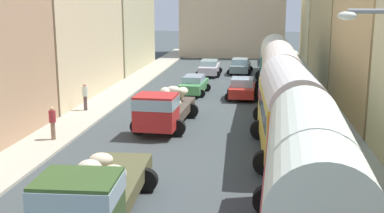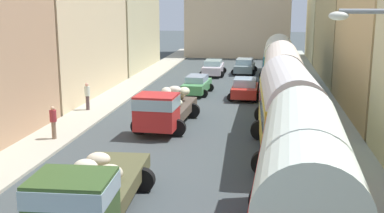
{
  "view_description": "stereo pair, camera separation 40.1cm",
  "coord_description": "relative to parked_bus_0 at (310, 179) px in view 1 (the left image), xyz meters",
  "views": [
    {
      "loc": [
        3.07,
        -6.08,
        7.01
      ],
      "look_at": [
        0.0,
        16.9,
        1.87
      ],
      "focal_mm": 45.25,
      "sensor_mm": 36.0,
      "label": 1
    },
    {
      "loc": [
        3.46,
        -6.02,
        7.01
      ],
      "look_at": [
        0.0,
        16.9,
        1.87
      ],
      "focal_mm": 45.25,
      "sensor_mm": 36.0,
      "label": 2
    }
  ],
  "objects": [
    {
      "name": "ground_plane",
      "position": [
        -4.6,
        20.5,
        -2.29
      ],
      "size": [
        154.0,
        154.0,
        0.0
      ],
      "primitive_type": "plane",
      "color": "#3F4749"
    },
    {
      "name": "sidewalk_left",
      "position": [
        -11.85,
        20.5,
        -2.22
      ],
      "size": [
        2.5,
        70.0,
        0.14
      ],
      "primitive_type": "cube",
      "color": "#B2AD9C",
      "rests_on": "ground"
    },
    {
      "name": "sidewalk_right",
      "position": [
        2.65,
        20.5,
        -2.22
      ],
      "size": [
        2.5,
        70.0,
        0.14
      ],
      "primitive_type": "cube",
      "color": "#A6AFA4",
      "rests_on": "ground"
    },
    {
      "name": "building_left_2",
      "position": [
        -15.63,
        21.43,
        1.87
      ],
      "size": [
        5.05,
        14.1,
        8.32
      ],
      "color": "beige",
      "rests_on": "ground"
    },
    {
      "name": "building_left_3",
      "position": [
        -15.7,
        35.46,
        4.36
      ],
      "size": [
        5.72,
        12.9,
        13.25
      ],
      "color": "beige",
      "rests_on": "ground"
    },
    {
      "name": "building_right_3",
      "position": [
        6.64,
        32.31,
        4.5
      ],
      "size": [
        6.04,
        14.93,
        13.55
      ],
      "color": "tan",
      "rests_on": "ground"
    },
    {
      "name": "building_right_4",
      "position": [
        6.15,
        45.72,
        2.83
      ],
      "size": [
        4.94,
        10.21,
        10.18
      ],
      "color": "beige",
      "rests_on": "ground"
    },
    {
      "name": "distant_church",
      "position": [
        -4.6,
        49.64,
        4.22
      ],
      "size": [
        12.73,
        7.72,
        20.03
      ],
      "color": "beige",
      "rests_on": "ground"
    },
    {
      "name": "parked_bus_0",
      "position": [
        0.0,
        0.0,
        0.0
      ],
      "size": [
        3.52,
        8.36,
        4.15
      ],
      "color": "red",
      "rests_on": "ground"
    },
    {
      "name": "parked_bus_1",
      "position": [
        -0.0,
        9.0,
        0.02
      ],
      "size": [
        3.5,
        8.34,
        4.19
      ],
      "color": "gold",
      "rests_on": "ground"
    },
    {
      "name": "parked_bus_2",
      "position": [
        -0.0,
        18.0,
        0.04
      ],
      "size": [
        3.28,
        9.58,
        4.18
      ],
      "color": "gold",
      "rests_on": "ground"
    },
    {
      "name": "parked_bus_3",
      "position": [
        0.0,
        27.0,
        -0.04
      ],
      "size": [
        3.34,
        8.22,
        4.07
      ],
      "color": "teal",
      "rests_on": "ground"
    },
    {
      "name": "cargo_truck_0",
      "position": [
        -6.47,
        1.04,
        -1.16
      ],
      "size": [
        3.36,
        6.93,
        2.17
      ],
      "color": "#335023",
      "rests_on": "ground"
    },
    {
      "name": "cargo_truck_1",
      "position": [
        -6.5,
        12.85,
        -1.11
      ],
      "size": [
        3.15,
        6.92,
        2.24
      ],
      "color": "red",
      "rests_on": "ground"
    },
    {
      "name": "car_0",
      "position": [
        -6.15,
        23.12,
        -1.57
      ],
      "size": [
        2.34,
        4.18,
        1.42
      ],
      "color": "#4D9A57",
      "rests_on": "ground"
    },
    {
      "name": "car_1",
      "position": [
        -5.91,
        32.48,
        -1.55
      ],
      "size": [
        2.32,
        4.4,
        1.45
      ],
      "color": "silver",
      "rests_on": "ground"
    },
    {
      "name": "car_2",
      "position": [
        -2.47,
        21.86,
        -1.54
      ],
      "size": [
        2.41,
        3.64,
        1.5
      ],
      "color": "red",
      "rests_on": "ground"
    },
    {
      "name": "car_3",
      "position": [
        -3.04,
        33.97,
        -1.56
      ],
      "size": [
        2.44,
        4.07,
        1.45
      ],
      "color": "gray",
      "rests_on": "ground"
    },
    {
      "name": "pedestrian_0",
      "position": [
        -11.52,
        9.64,
        -1.25
      ],
      "size": [
        0.42,
        0.42,
        1.82
      ],
      "color": "#81644F",
      "rests_on": "ground"
    },
    {
      "name": "pedestrian_1",
      "position": [
        -12.18,
        16.17,
        -1.22
      ],
      "size": [
        0.48,
        0.48,
        1.87
      ],
      "color": "#534040",
      "rests_on": "ground"
    }
  ]
}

